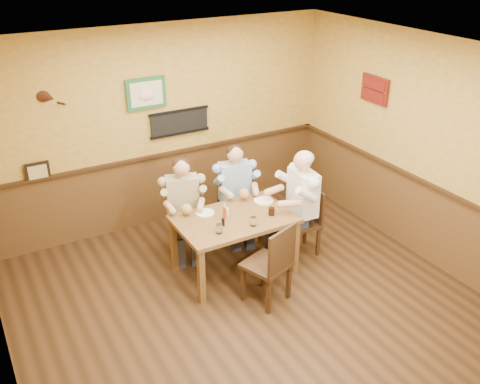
{
  "coord_description": "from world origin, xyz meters",
  "views": [
    {
      "loc": [
        -2.5,
        -4.1,
        3.85
      ],
      "look_at": [
        0.25,
        0.76,
        1.1
      ],
      "focal_mm": 40.0,
      "sensor_mm": 36.0,
      "label": 1
    }
  ],
  "objects_px": {
    "hot_sauce_bottle": "(225,212)",
    "salt_shaker": "(227,212)",
    "cola_tumbler": "(272,211)",
    "water_glass_left": "(219,229)",
    "pepper_shaker": "(223,222)",
    "dining_table": "(234,224)",
    "chair_right_end": "(301,222)",
    "chair_back_left": "(184,223)",
    "diner_white_elder": "(302,209)",
    "diner_tan_shirt": "(183,211)",
    "chair_back_right": "(235,209)",
    "chair_near_side": "(266,263)",
    "diner_blue_polo": "(235,197)",
    "water_glass_mid": "(253,221)"
  },
  "relations": [
    {
      "from": "chair_near_side",
      "to": "pepper_shaker",
      "type": "distance_m",
      "value": 0.7
    },
    {
      "from": "chair_right_end",
      "to": "pepper_shaker",
      "type": "relative_size",
      "value": 9.5
    },
    {
      "from": "water_glass_mid",
      "to": "hot_sauce_bottle",
      "type": "distance_m",
      "value": 0.38
    },
    {
      "from": "diner_tan_shirt",
      "to": "chair_right_end",
      "type": "bearing_deg",
      "value": -13.53
    },
    {
      "from": "chair_near_side",
      "to": "diner_tan_shirt",
      "type": "bearing_deg",
      "value": -94.22
    },
    {
      "from": "diner_white_elder",
      "to": "cola_tumbler",
      "type": "bearing_deg",
      "value": -73.19
    },
    {
      "from": "diner_white_elder",
      "to": "pepper_shaker",
      "type": "distance_m",
      "value": 1.18
    },
    {
      "from": "chair_right_end",
      "to": "water_glass_left",
      "type": "relative_size",
      "value": 8.01
    },
    {
      "from": "diner_tan_shirt",
      "to": "pepper_shaker",
      "type": "relative_size",
      "value": 12.58
    },
    {
      "from": "diner_blue_polo",
      "to": "pepper_shaker",
      "type": "distance_m",
      "value": 1.06
    },
    {
      "from": "diner_blue_polo",
      "to": "diner_white_elder",
      "type": "height_order",
      "value": "diner_white_elder"
    },
    {
      "from": "water_glass_left",
      "to": "pepper_shaker",
      "type": "xyz_separation_m",
      "value": [
        0.12,
        0.13,
        -0.01
      ]
    },
    {
      "from": "water_glass_mid",
      "to": "hot_sauce_bottle",
      "type": "bearing_deg",
      "value": 123.39
    },
    {
      "from": "dining_table",
      "to": "hot_sauce_bottle",
      "type": "xyz_separation_m",
      "value": [
        -0.11,
        0.04,
        0.18
      ]
    },
    {
      "from": "cola_tumbler",
      "to": "hot_sauce_bottle",
      "type": "distance_m",
      "value": 0.57
    },
    {
      "from": "water_glass_left",
      "to": "water_glass_mid",
      "type": "xyz_separation_m",
      "value": [
        0.43,
        -0.04,
        -0.0
      ]
    },
    {
      "from": "chair_back_left",
      "to": "water_glass_left",
      "type": "distance_m",
      "value": 1.03
    },
    {
      "from": "water_glass_mid",
      "to": "pepper_shaker",
      "type": "xyz_separation_m",
      "value": [
        -0.31,
        0.17,
        -0.01
      ]
    },
    {
      "from": "water_glass_left",
      "to": "pepper_shaker",
      "type": "distance_m",
      "value": 0.17
    },
    {
      "from": "dining_table",
      "to": "chair_right_end",
      "type": "height_order",
      "value": "chair_right_end"
    },
    {
      "from": "chair_right_end",
      "to": "water_glass_mid",
      "type": "height_order",
      "value": "chair_right_end"
    },
    {
      "from": "pepper_shaker",
      "to": "chair_back_right",
      "type": "bearing_deg",
      "value": 53.68
    },
    {
      "from": "chair_back_right",
      "to": "diner_blue_polo",
      "type": "xyz_separation_m",
      "value": [
        0.0,
        0.0,
        0.18
      ]
    },
    {
      "from": "hot_sauce_bottle",
      "to": "pepper_shaker",
      "type": "bearing_deg",
      "value": -123.8
    },
    {
      "from": "cola_tumbler",
      "to": "hot_sauce_bottle",
      "type": "xyz_separation_m",
      "value": [
        -0.53,
        0.2,
        0.04
      ]
    },
    {
      "from": "dining_table",
      "to": "hot_sauce_bottle",
      "type": "bearing_deg",
      "value": 159.88
    },
    {
      "from": "diner_tan_shirt",
      "to": "water_glass_mid",
      "type": "distance_m",
      "value": 1.11
    },
    {
      "from": "hot_sauce_bottle",
      "to": "pepper_shaker",
      "type": "distance_m",
      "value": 0.18
    },
    {
      "from": "dining_table",
      "to": "pepper_shaker",
      "type": "xyz_separation_m",
      "value": [
        -0.21,
        -0.11,
        0.14
      ]
    },
    {
      "from": "chair_near_side",
      "to": "diner_white_elder",
      "type": "distance_m",
      "value": 1.13
    },
    {
      "from": "dining_table",
      "to": "chair_near_side",
      "type": "distance_m",
      "value": 0.71
    },
    {
      "from": "chair_back_left",
      "to": "water_glass_mid",
      "type": "xyz_separation_m",
      "value": [
        0.46,
        -0.99,
        0.39
      ]
    },
    {
      "from": "chair_right_end",
      "to": "salt_shaker",
      "type": "distance_m",
      "value": 1.08
    },
    {
      "from": "hot_sauce_bottle",
      "to": "salt_shaker",
      "type": "height_order",
      "value": "hot_sauce_bottle"
    },
    {
      "from": "diner_tan_shirt",
      "to": "chair_back_right",
      "type": "bearing_deg",
      "value": 18.42
    },
    {
      "from": "chair_right_end",
      "to": "diner_tan_shirt",
      "type": "distance_m",
      "value": 1.53
    },
    {
      "from": "dining_table",
      "to": "water_glass_mid",
      "type": "relative_size",
      "value": 12.58
    },
    {
      "from": "chair_back_right",
      "to": "salt_shaker",
      "type": "relative_size",
      "value": 8.51
    },
    {
      "from": "dining_table",
      "to": "chair_right_end",
      "type": "distance_m",
      "value": 0.98
    },
    {
      "from": "water_glass_left",
      "to": "hot_sauce_bottle",
      "type": "bearing_deg",
      "value": 51.41
    },
    {
      "from": "water_glass_left",
      "to": "chair_back_left",
      "type": "bearing_deg",
      "value": 91.76
    },
    {
      "from": "chair_back_left",
      "to": "hot_sauce_bottle",
      "type": "bearing_deg",
      "value": -52.98
    },
    {
      "from": "dining_table",
      "to": "diner_tan_shirt",
      "type": "distance_m",
      "value": 0.8
    },
    {
      "from": "chair_right_end",
      "to": "cola_tumbler",
      "type": "distance_m",
      "value": 0.65
    },
    {
      "from": "chair_back_left",
      "to": "chair_back_right",
      "type": "height_order",
      "value": "chair_back_right"
    },
    {
      "from": "cola_tumbler",
      "to": "hot_sauce_bottle",
      "type": "bearing_deg",
      "value": 158.97
    },
    {
      "from": "hot_sauce_bottle",
      "to": "salt_shaker",
      "type": "xyz_separation_m",
      "value": [
        0.06,
        0.05,
        -0.04
      ]
    },
    {
      "from": "chair_near_side",
      "to": "diner_blue_polo",
      "type": "distance_m",
      "value": 1.48
    },
    {
      "from": "salt_shaker",
      "to": "cola_tumbler",
      "type": "bearing_deg",
      "value": -28.16
    },
    {
      "from": "dining_table",
      "to": "salt_shaker",
      "type": "height_order",
      "value": "salt_shaker"
    }
  ]
}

